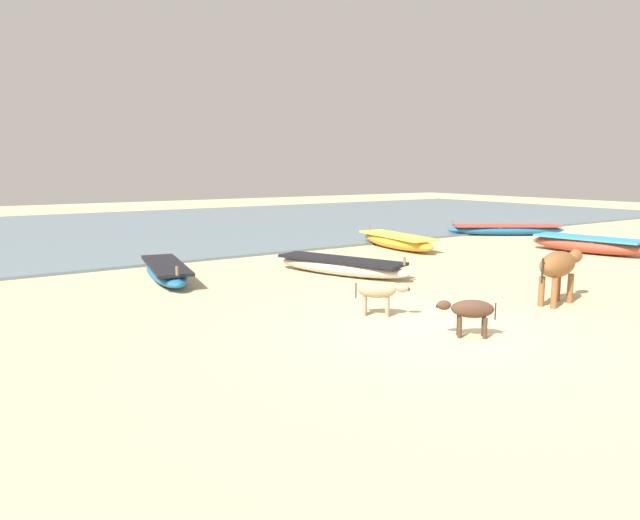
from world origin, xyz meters
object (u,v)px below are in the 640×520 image
Objects in this scene: fishing_boat_3 at (588,244)px; cow_adult_brown at (559,266)px; fishing_boat_2 at (341,266)px; fishing_boat_1 at (506,229)px; fishing_boat_4 at (166,271)px; calf_far_dark at (470,310)px; calf_near_dun at (378,291)px; fishing_boat_0 at (397,241)px.

cow_adult_brown reaches higher than fishing_boat_3.
fishing_boat_2 is 8.83m from fishing_boat_3.
cow_adult_brown is (-8.91, -8.09, 0.53)m from fishing_boat_1.
fishing_boat_3 is (8.71, -1.44, 0.05)m from fishing_boat_2.
calf_far_dark is at bearing 29.17° from fishing_boat_4.
cow_adult_brown is at bearing -1.68° from fishing_boat_2.
cow_adult_brown is at bearing 50.37° from fishing_boat_4.
fishing_boat_1 is at bearing -104.19° from calf_far_dark.
fishing_boat_3 is (-1.91, -4.61, 0.05)m from fishing_boat_1.
fishing_boat_2 is at bearing -64.66° from calf_far_dark.
fishing_boat_1 reaches higher than fishing_boat_2.
calf_near_dun is at bearing -87.36° from fishing_boat_3.
fishing_boat_4 is at bearing -31.15° from calf_far_dark.
fishing_boat_0 is 1.03× the size of fishing_boat_3.
fishing_boat_1 is 14.17m from calf_near_dun.
fishing_boat_1 is 5.39× the size of calf_near_dun.
cow_adult_brown is (-7.00, -3.48, 0.48)m from fishing_boat_3.
cow_adult_brown is at bearing 25.06° from calf_near_dun.
calf_far_dark is (2.44, -7.26, 0.21)m from fishing_boat_4.
calf_near_dun is (-10.53, -2.18, 0.18)m from fishing_boat_3.
fishing_boat_2 is 4.06m from calf_near_dun.
fishing_boat_1 is 2.70× the size of cow_adult_brown.
cow_adult_brown reaches higher than fishing_boat_4.
fishing_boat_1 is 1.21× the size of fishing_boat_4.
calf_far_dark is (-5.80, -8.19, 0.18)m from fishing_boat_0.
fishing_boat_0 is 2.35× the size of cow_adult_brown.
fishing_boat_4 is (-14.51, -1.36, -0.01)m from fishing_boat_1.
calf_near_dun reaches higher than fishing_boat_1.
fishing_boat_3 is at bearing 18.64° from cow_adult_brown.
calf_near_dun is 1.01× the size of calf_far_dark.
fishing_boat_2 reaches higher than calf_far_dark.
calf_far_dark is (-3.16, -0.53, -0.33)m from cow_adult_brown.
calf_near_dun is at bearing 62.51° from fishing_boat_1.
fishing_boat_3 is 4.60× the size of calf_far_dark.
fishing_boat_3 reaches higher than calf_near_dun.
fishing_boat_4 is at bearing 121.99° from cow_adult_brown.
calf_far_dark is at bearing -178.30° from cow_adult_brown.
fishing_boat_0 is 6.04m from fishing_boat_3.
fishing_boat_1 is at bearing 34.46° from cow_adult_brown.
calf_near_dun is (-1.82, -3.63, 0.23)m from fishing_boat_2.
fishing_boat_4 is at bearing 39.20° from fishing_boat_1.
fishing_boat_0 reaches higher than calf_far_dark.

